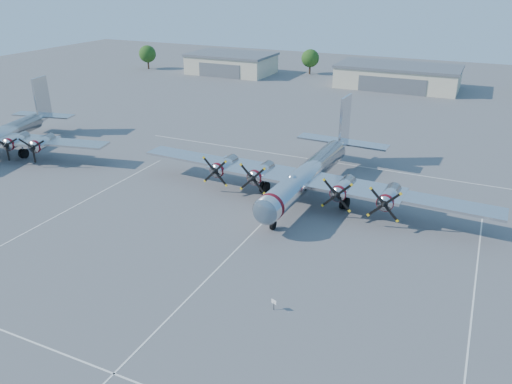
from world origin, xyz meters
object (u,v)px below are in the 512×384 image
at_px(hangar_center, 398,76).
at_px(main_bomber_b29, 309,195).
at_px(tree_far_west, 147,54).
at_px(info_placard, 274,303).
at_px(tree_west, 310,58).
at_px(hangar_west, 231,63).
at_px(bomber_west, 7,152).

height_order(hangar_center, main_bomber_b29, hangar_center).
height_order(tree_far_west, info_placard, tree_far_west).
xyz_separation_m(hangar_center, info_placard, (7.20, -92.73, -2.02)).
xyz_separation_m(tree_far_west, tree_west, (45.00, 12.00, 0.00)).
bearing_deg(tree_west, hangar_west, -158.11).
height_order(hangar_west, tree_west, tree_west).
bearing_deg(main_bomber_b29, tree_west, 111.63).
bearing_deg(main_bomber_b29, hangar_west, 126.51).
relative_size(main_bomber_b29, info_placard, 45.20).
height_order(tree_west, info_placard, tree_west).
bearing_deg(info_placard, main_bomber_b29, 121.78).
relative_size(hangar_center, tree_far_west, 4.31).
bearing_deg(hangar_west, tree_far_west, -170.99).
xyz_separation_m(hangar_west, tree_far_west, (-25.00, -3.96, 1.51)).
bearing_deg(main_bomber_b29, info_placard, -75.14).
relative_size(hangar_west, main_bomber_b29, 0.51).
distance_m(hangar_center, info_placard, 93.03).
bearing_deg(hangar_center, main_bomber_b29, -88.31).
xyz_separation_m(hangar_west, hangar_center, (45.00, -0.00, -0.00)).
relative_size(tree_west, info_placard, 6.78).
xyz_separation_m(tree_far_west, main_bomber_b29, (72.05, -65.47, -4.22)).
bearing_deg(hangar_center, bomber_west, -121.72).
bearing_deg(bomber_west, main_bomber_b29, -6.56).
xyz_separation_m(tree_west, main_bomber_b29, (27.05, -77.47, -4.22)).
bearing_deg(main_bomber_b29, tree_far_west, 140.13).
bearing_deg(hangar_west, info_placard, -60.62).
relative_size(bomber_west, info_placard, 36.89).
xyz_separation_m(hangar_center, tree_west, (-25.00, 8.04, 1.51)).
bearing_deg(bomber_west, tree_west, 63.96).
height_order(hangar_center, bomber_west, hangar_center).
height_order(hangar_center, tree_west, tree_west).
xyz_separation_m(tree_far_west, bomber_west, (24.34, -69.91, -4.22)).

